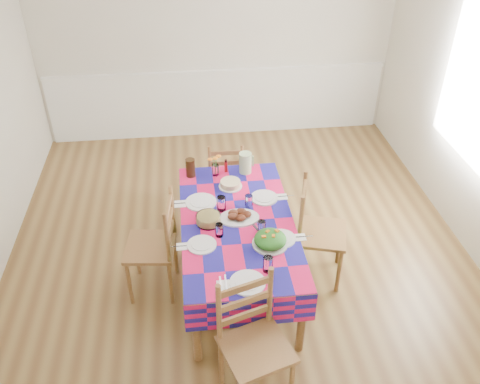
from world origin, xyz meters
name	(u,v)px	position (x,y,z in m)	size (l,w,h in m)	color
room	(239,131)	(0.00, 0.00, 1.35)	(4.58, 5.08, 2.78)	brown
wainscot	(218,101)	(0.00, 2.48, 0.49)	(4.41, 0.06, 0.92)	white
window_right	(478,88)	(2.23, 0.30, 1.50)	(1.40, 1.40, 0.00)	white
dining_table	(237,228)	(-0.06, -0.39, 0.62)	(0.97, 1.80, 0.70)	brown
setting_near_head	(254,276)	(-0.01, -1.09, 0.73)	(0.43, 0.29, 0.13)	white
setting_left_near	(207,239)	(-0.33, -0.63, 0.72)	(0.44, 0.26, 0.11)	white
setting_left_far	(207,203)	(-0.30, -0.14, 0.73)	(0.51, 0.30, 0.13)	white
setting_right_near	(275,234)	(0.22, -0.63, 0.72)	(0.44, 0.26, 0.11)	white
setting_right_far	(259,199)	(0.17, -0.13, 0.73)	(0.47, 0.27, 0.12)	white
meat_platter	(239,216)	(-0.04, -0.36, 0.73)	(0.35, 0.25, 0.07)	white
salad_platter	(270,240)	(0.17, -0.72, 0.75)	(0.29, 0.29, 0.12)	white
pasta_bowl	(208,219)	(-0.30, -0.38, 0.74)	(0.21, 0.21, 0.08)	white
cake	(230,184)	(-0.07, 0.13, 0.73)	(0.22, 0.22, 0.06)	white
serving_utensils	(257,226)	(0.10, -0.48, 0.70)	(0.12, 0.27, 0.01)	black
flower_vase	(215,167)	(-0.19, 0.35, 0.79)	(0.14, 0.11, 0.22)	white
hot_sauce	(226,166)	(-0.08, 0.40, 0.77)	(0.03, 0.03, 0.13)	#A80D11
green_pitcher	(245,163)	(0.10, 0.37, 0.80)	(0.12, 0.12, 0.21)	#A8C78C
tea_pitcher	(190,168)	(-0.43, 0.36, 0.79)	(0.09, 0.09, 0.18)	black
name_card	(248,295)	(-0.08, -1.25, 0.71)	(0.07, 0.02, 0.01)	white
chair_near	(254,344)	(-0.07, -1.52, 0.50)	(0.56, 0.54, 1.01)	brown
chair_far	(226,176)	(-0.06, 0.74, 0.42)	(0.39, 0.37, 0.86)	brown
chair_left	(156,247)	(-0.77, -0.40, 0.49)	(0.46, 0.48, 0.99)	brown
chair_right	(317,233)	(0.65, -0.38, 0.49)	(0.53, 0.54, 1.00)	brown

